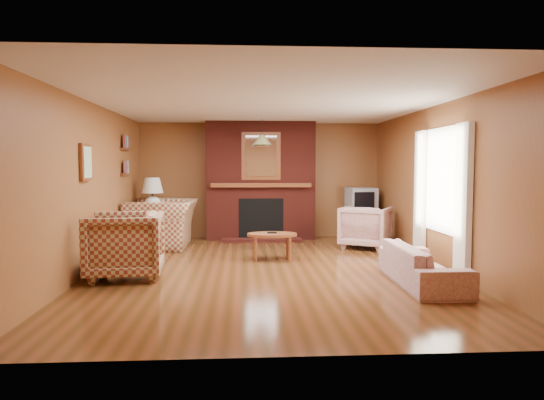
{
  "coord_description": "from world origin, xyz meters",
  "views": [
    {
      "loc": [
        -0.37,
        -6.95,
        1.5
      ],
      "look_at": [
        0.09,
        0.6,
        0.97
      ],
      "focal_mm": 32.0,
      "sensor_mm": 36.0,
      "label": 1
    }
  ],
  "objects": [
    {
      "name": "tv_stand",
      "position": [
        2.05,
        2.8,
        0.28
      ],
      "size": [
        0.53,
        0.49,
        0.56
      ],
      "primitive_type": "cube",
      "rotation": [
        0.0,
        0.0,
        -0.04
      ],
      "color": "black",
      "rests_on": "floor"
    },
    {
      "name": "pendant_light",
      "position": [
        0.0,
        2.3,
        2.0
      ],
      "size": [
        0.36,
        0.36,
        0.48
      ],
      "color": "black",
      "rests_on": "ceiling"
    },
    {
      "name": "wall_back",
      "position": [
        0.0,
        3.25,
        1.2
      ],
      "size": [
        6.5,
        0.0,
        6.5
      ],
      "primitive_type": "plane",
      "rotation": [
        1.57,
        0.0,
        0.0
      ],
      "color": "brown",
      "rests_on": "floor"
    },
    {
      "name": "wall_left",
      "position": [
        -2.5,
        0.0,
        1.2
      ],
      "size": [
        0.0,
        6.5,
        6.5
      ],
      "primitive_type": "plane",
      "rotation": [
        1.57,
        0.0,
        1.57
      ],
      "color": "brown",
      "rests_on": "floor"
    },
    {
      "name": "coffee_table",
      "position": [
        0.09,
        0.7,
        0.37
      ],
      "size": [
        0.8,
        0.49,
        0.45
      ],
      "color": "brown",
      "rests_on": "floor"
    },
    {
      "name": "crt_tv",
      "position": [
        2.05,
        2.79,
        0.81
      ],
      "size": [
        0.59,
        0.59,
        0.5
      ],
      "color": "#989B9F",
      "rests_on": "tv_stand"
    },
    {
      "name": "wall_front",
      "position": [
        0.0,
        -3.25,
        1.2
      ],
      "size": [
        6.5,
        0.0,
        6.5
      ],
      "primitive_type": "plane",
      "rotation": [
        -1.57,
        0.0,
        0.0
      ],
      "color": "brown",
      "rests_on": "floor"
    },
    {
      "name": "floral_armchair",
      "position": [
        1.88,
        1.75,
        0.39
      ],
      "size": [
        1.13,
        1.14,
        0.77
      ],
      "primitive_type": "imported",
      "rotation": [
        0.0,
        0.0,
        2.64
      ],
      "color": "beige",
      "rests_on": "floor"
    },
    {
      "name": "table_lamp",
      "position": [
        -2.1,
        2.45,
        0.97
      ],
      "size": [
        0.42,
        0.42,
        0.69
      ],
      "color": "white",
      "rests_on": "side_table"
    },
    {
      "name": "floor",
      "position": [
        0.0,
        0.0,
        0.0
      ],
      "size": [
        6.5,
        6.5,
        0.0
      ],
      "primitive_type": "plane",
      "color": "#48290F",
      "rests_on": "ground"
    },
    {
      "name": "fireplace",
      "position": [
        0.0,
        2.98,
        1.18
      ],
      "size": [
        2.2,
        0.82,
        2.4
      ],
      "color": "#541812",
      "rests_on": "floor"
    },
    {
      "name": "bookshelf",
      "position": [
        -2.44,
        1.9,
        1.67
      ],
      "size": [
        0.09,
        0.55,
        0.71
      ],
      "color": "brown",
      "rests_on": "wall_left"
    },
    {
      "name": "wall_right",
      "position": [
        2.5,
        0.0,
        1.2
      ],
      "size": [
        0.0,
        6.5,
        6.5
      ],
      "primitive_type": "plane",
      "rotation": [
        1.57,
        0.0,
        -1.57
      ],
      "color": "brown",
      "rests_on": "floor"
    },
    {
      "name": "side_table",
      "position": [
        -2.1,
        2.45,
        0.3
      ],
      "size": [
        0.47,
        0.47,
        0.59
      ],
      "primitive_type": "cube",
      "rotation": [
        0.0,
        0.0,
        0.06
      ],
      "color": "brown",
      "rests_on": "floor"
    },
    {
      "name": "ceiling",
      "position": [
        0.0,
        0.0,
        2.4
      ],
      "size": [
        6.5,
        6.5,
        0.0
      ],
      "primitive_type": "plane",
      "rotation": [
        3.14,
        0.0,
        0.0
      ],
      "color": "silver",
      "rests_on": "wall_back"
    },
    {
      "name": "plaid_armchair",
      "position": [
        -1.95,
        -0.43,
        0.44
      ],
      "size": [
        1.06,
        1.03,
        0.89
      ],
      "primitive_type": "imported",
      "rotation": [
        0.0,
        0.0,
        -1.48
      ],
      "color": "maroon",
      "rests_on": "floor"
    },
    {
      "name": "botanical_print",
      "position": [
        -2.47,
        -0.3,
        1.55
      ],
      "size": [
        0.05,
        0.4,
        0.5
      ],
      "color": "brown",
      "rests_on": "wall_left"
    },
    {
      "name": "plaid_loveseat",
      "position": [
        -1.85,
        2.08,
        0.44
      ],
      "size": [
        1.2,
        1.37,
        0.88
      ],
      "primitive_type": "imported",
      "rotation": [
        0.0,
        0.0,
        -1.59
      ],
      "color": "maroon",
      "rests_on": "floor"
    },
    {
      "name": "window_right",
      "position": [
        2.45,
        -0.2,
        1.13
      ],
      "size": [
        0.1,
        1.85,
        2.0
      ],
      "color": "beige",
      "rests_on": "wall_right"
    },
    {
      "name": "floral_sofa",
      "position": [
        1.9,
        -1.02,
        0.25
      ],
      "size": [
        0.7,
        1.72,
        0.5
      ],
      "primitive_type": "imported",
      "rotation": [
        0.0,
        0.0,
        1.55
      ],
      "color": "beige",
      "rests_on": "floor"
    }
  ]
}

